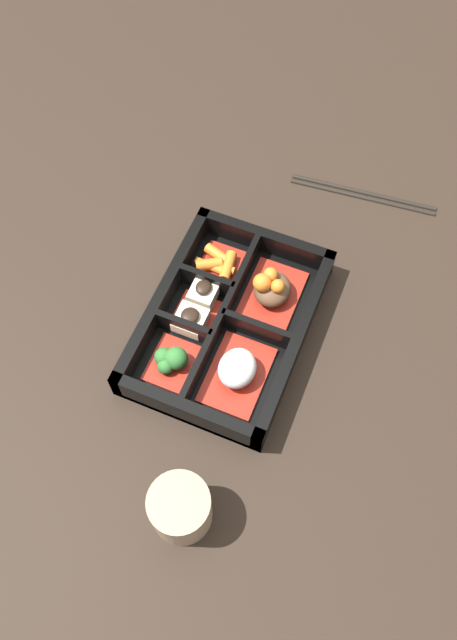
{
  "coord_description": "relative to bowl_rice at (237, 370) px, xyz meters",
  "views": [
    {
      "loc": [
        0.34,
        0.14,
        0.72
      ],
      "look_at": [
        0.0,
        0.0,
        0.03
      ],
      "focal_mm": 35.0,
      "sensor_mm": 36.0,
      "label": 1
    }
  ],
  "objects": [
    {
      "name": "bowl_carrots",
      "position": [
        -0.14,
        -0.08,
        -0.01
      ],
      "size": [
        0.06,
        0.06,
        0.02
      ],
      "color": "maroon",
      "rests_on": "bento_base"
    },
    {
      "name": "bowl_tofu",
      "position": [
        -0.06,
        -0.08,
        -0.0
      ],
      "size": [
        0.08,
        0.05,
        0.03
      ],
      "color": "maroon",
      "rests_on": "bento_base"
    },
    {
      "name": "bowl_greens",
      "position": [
        0.02,
        -0.08,
        -0.0
      ],
      "size": [
        0.07,
        0.05,
        0.03
      ],
      "color": "maroon",
      "rests_on": "bento_base"
    },
    {
      "name": "chopsticks",
      "position": [
        -0.34,
        0.06,
        -0.02
      ],
      "size": [
        0.04,
        0.21,
        0.01
      ],
      "color": "black",
      "rests_on": "ground_plane"
    },
    {
      "name": "bowl_rice",
      "position": [
        0.0,
        0.0,
        0.0
      ],
      "size": [
        0.1,
        0.07,
        0.04
      ],
      "color": "maroon",
      "rests_on": "bento_base"
    },
    {
      "name": "tea_cup",
      "position": [
        0.18,
        0.01,
        0.01
      ],
      "size": [
        0.07,
        0.07,
        0.07
      ],
      "color": "gray",
      "rests_on": "ground_plane"
    },
    {
      "name": "bento_rim",
      "position": [
        -0.06,
        -0.04,
        -0.0
      ],
      "size": [
        0.27,
        0.19,
        0.04
      ],
      "color": "black",
      "rests_on": "ground_plane"
    },
    {
      "name": "bento_base",
      "position": [
        -0.06,
        -0.04,
        -0.02
      ],
      "size": [
        0.27,
        0.19,
        0.01
      ],
      "color": "black",
      "rests_on": "ground_plane"
    },
    {
      "name": "ground_plane",
      "position": [
        -0.06,
        -0.04,
        -0.03
      ],
      "size": [
        3.0,
        3.0,
        0.0
      ],
      "primitive_type": "plane",
      "color": "black"
    },
    {
      "name": "bowl_stew",
      "position": [
        -0.12,
        -0.0,
        0.0
      ],
      "size": [
        0.1,
        0.07,
        0.05
      ],
      "color": "maroon",
      "rests_on": "bento_base"
    }
  ]
}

